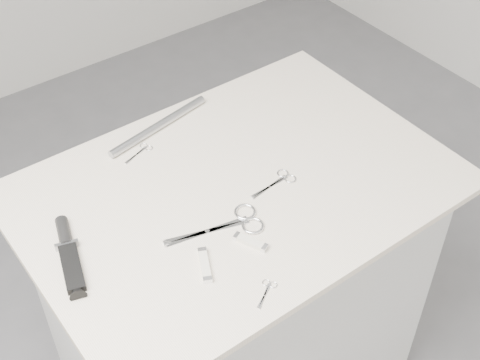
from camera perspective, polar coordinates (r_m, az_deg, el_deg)
plinth at (r=1.92m, az=-0.22°, el=-10.61°), size 0.90×0.60×0.90m
display_board at (r=1.57m, az=-0.26°, el=-0.64°), size 1.00×0.70×0.02m
large_shears at (r=1.47m, az=-0.50°, el=-3.72°), size 0.22×0.11×0.01m
embroidery_scissors_a at (r=1.57m, az=3.37°, el=-0.06°), size 0.13×0.05×0.00m
embroidery_scissors_b at (r=1.67m, az=-8.44°, el=2.45°), size 0.09×0.05×0.00m
tiny_scissors at (r=1.36m, az=2.29°, el=-9.40°), size 0.07×0.05×0.00m
sheathed_knife at (r=1.46m, az=-14.45°, el=-5.91°), size 0.09×0.21×0.03m
pocket_knife_a at (r=1.39m, az=-3.02°, el=-7.26°), size 0.06×0.09×0.01m
pocket_knife_b at (r=1.43m, az=0.91°, el=-5.33°), size 0.05×0.08×0.01m
metal_rail at (r=1.73m, az=-6.96°, el=4.62°), size 0.31×0.08×0.02m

